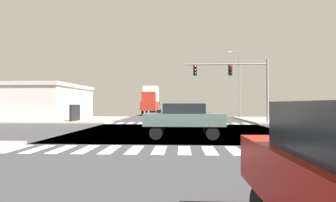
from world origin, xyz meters
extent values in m
cube|color=#37373C|center=(0.00, 0.00, -0.03)|extent=(14.00, 90.00, 0.05)
cube|color=#37373C|center=(0.00, 0.00, -0.03)|extent=(90.00, 12.00, 0.05)
cube|color=gray|center=(13.00, 12.00, 0.07)|extent=(12.00, 12.00, 0.14)
cube|color=gray|center=(-13.00, 12.00, 0.07)|extent=(12.00, 12.00, 0.14)
cube|color=silver|center=(-6.75, -7.30, 0.00)|extent=(0.50, 2.00, 0.01)
cube|color=silver|center=(-5.75, -7.30, 0.00)|extent=(0.50, 2.00, 0.01)
cube|color=silver|center=(-4.75, -7.30, 0.00)|extent=(0.50, 2.00, 0.01)
cube|color=silver|center=(-3.75, -7.30, 0.00)|extent=(0.50, 2.00, 0.01)
cube|color=silver|center=(-2.75, -7.30, 0.00)|extent=(0.50, 2.00, 0.01)
cube|color=silver|center=(-1.75, -7.30, 0.00)|extent=(0.50, 2.00, 0.01)
cube|color=silver|center=(-0.75, -7.30, 0.00)|extent=(0.50, 2.00, 0.01)
cube|color=silver|center=(0.25, -7.30, 0.00)|extent=(0.50, 2.00, 0.01)
cube|color=silver|center=(1.25, -7.30, 0.00)|extent=(0.50, 2.00, 0.01)
cube|color=silver|center=(2.25, -7.30, 0.00)|extent=(0.50, 2.00, 0.01)
cube|color=silver|center=(3.25, -7.30, 0.00)|extent=(0.50, 2.00, 0.01)
cube|color=silver|center=(4.25, -7.30, 0.00)|extent=(0.50, 2.00, 0.01)
cube|color=silver|center=(5.25, -7.30, 0.00)|extent=(0.50, 2.00, 0.01)
cube|color=silver|center=(-6.75, 7.30, 0.00)|extent=(0.50, 2.00, 0.01)
cube|color=silver|center=(-5.75, 7.30, 0.00)|extent=(0.50, 2.00, 0.01)
cube|color=silver|center=(-4.75, 7.30, 0.00)|extent=(0.50, 2.00, 0.01)
cube|color=silver|center=(-3.75, 7.30, 0.00)|extent=(0.50, 2.00, 0.01)
cube|color=silver|center=(-2.75, 7.30, 0.00)|extent=(0.50, 2.00, 0.01)
cube|color=silver|center=(-1.75, 7.30, 0.00)|extent=(0.50, 2.00, 0.01)
cube|color=silver|center=(-0.75, 7.30, 0.00)|extent=(0.50, 2.00, 0.01)
cube|color=silver|center=(0.25, 7.30, 0.00)|extent=(0.50, 2.00, 0.01)
cube|color=silver|center=(1.25, 7.30, 0.00)|extent=(0.50, 2.00, 0.01)
cube|color=silver|center=(2.25, 7.30, 0.00)|extent=(0.50, 2.00, 0.01)
cube|color=silver|center=(3.25, 7.30, 0.00)|extent=(0.50, 2.00, 0.01)
cube|color=silver|center=(4.25, 7.30, 0.00)|extent=(0.50, 2.00, 0.01)
cube|color=silver|center=(5.25, 7.30, 0.00)|extent=(0.50, 2.00, 0.01)
cube|color=silver|center=(6.25, 7.30, 0.00)|extent=(0.50, 2.00, 0.01)
cylinder|color=gray|center=(8.20, 7.08, 3.00)|extent=(0.20, 0.20, 6.00)
cylinder|color=gray|center=(4.36, 7.08, 5.60)|extent=(7.66, 0.14, 0.14)
cube|color=black|center=(4.75, 7.08, 5.05)|extent=(0.32, 0.40, 1.00)
sphere|color=red|center=(4.75, 6.84, 5.36)|extent=(0.22, 0.22, 0.22)
sphere|color=black|center=(4.75, 6.84, 5.05)|extent=(0.22, 0.22, 0.22)
sphere|color=black|center=(4.75, 6.84, 4.74)|extent=(0.22, 0.22, 0.22)
cube|color=black|center=(1.45, 7.08, 5.05)|extent=(0.32, 0.40, 1.00)
sphere|color=red|center=(1.45, 6.84, 5.36)|extent=(0.22, 0.22, 0.22)
sphere|color=black|center=(1.45, 6.84, 5.05)|extent=(0.22, 0.22, 0.22)
sphere|color=black|center=(1.45, 6.84, 4.74)|extent=(0.22, 0.22, 0.22)
cylinder|color=gray|center=(8.12, 18.50, 4.56)|extent=(0.16, 0.16, 9.12)
cylinder|color=gray|center=(7.42, 18.50, 9.02)|extent=(1.40, 0.10, 0.10)
ellipsoid|color=silver|center=(6.72, 18.50, 8.97)|extent=(0.60, 0.32, 0.20)
cube|color=beige|center=(-18.48, 12.84, 1.87)|extent=(12.57, 10.81, 3.74)
cube|color=beige|center=(-18.48, 12.84, 3.94)|extent=(12.87, 11.11, 0.40)
cube|color=black|center=(-10.70, 8.44, 0.90)|extent=(0.24, 2.20, 1.80)
cylinder|color=black|center=(4.28, -10.36, 0.34)|extent=(0.26, 0.68, 0.68)
cylinder|color=black|center=(-1.19, -4.22, 0.34)|extent=(0.68, 0.26, 0.68)
cylinder|color=black|center=(-1.19, -2.78, 0.34)|extent=(0.68, 0.26, 0.68)
cylinder|color=black|center=(1.74, -4.22, 0.34)|extent=(0.68, 0.26, 0.68)
cylinder|color=black|center=(1.74, -2.78, 0.34)|extent=(0.68, 0.26, 0.68)
cube|color=#4F6561|center=(0.28, -3.50, 1.01)|extent=(4.30, 1.80, 0.66)
cube|color=black|center=(0.28, -3.50, 1.61)|extent=(2.24, 1.55, 0.54)
cylinder|color=black|center=(-4.04, 23.45, 0.40)|extent=(0.26, 0.80, 0.80)
cylinder|color=black|center=(-5.96, 23.45, 0.40)|extent=(0.26, 0.80, 0.80)
cylinder|color=black|center=(-4.04, 28.34, 0.40)|extent=(0.26, 0.80, 0.80)
cylinder|color=black|center=(-5.96, 28.34, 0.40)|extent=(0.26, 0.80, 0.80)
cube|color=#A5281D|center=(-5.00, 25.90, 1.54)|extent=(2.40, 7.20, 1.49)
cube|color=white|center=(-5.00, 26.98, 3.57)|extent=(2.30, 4.18, 2.56)
cube|color=#A5281D|center=(-5.00, 23.74, 3.03)|extent=(2.11, 2.02, 1.49)
cylinder|color=black|center=(-4.20, 33.27, 0.37)|extent=(0.26, 0.74, 0.74)
cylinder|color=black|center=(-5.80, 33.27, 0.37)|extent=(0.26, 0.74, 0.74)
cylinder|color=black|center=(-4.20, 36.74, 0.37)|extent=(0.26, 0.74, 0.74)
cylinder|color=black|center=(-5.80, 36.74, 0.37)|extent=(0.26, 0.74, 0.74)
cube|color=#535B6A|center=(-5.00, 35.00, 1.17)|extent=(2.00, 5.10, 0.86)
cube|color=black|center=(-5.00, 34.11, 1.97)|extent=(1.76, 1.78, 0.75)
camera|label=1|loc=(0.12, -17.83, 1.85)|focal=28.09mm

